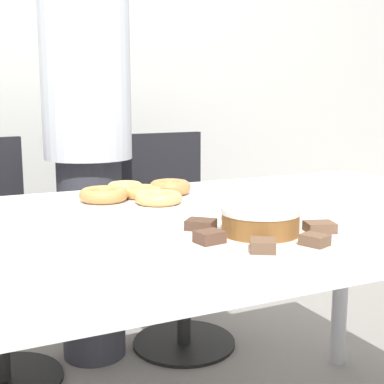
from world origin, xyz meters
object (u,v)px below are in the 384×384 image
at_px(office_chair_right, 177,245).
at_px(plate_cake, 260,236).
at_px(frosted_cake, 260,220).
at_px(person_standing, 88,146).
at_px(plate_donuts, 143,199).

height_order(office_chair_right, plate_cake, office_chair_right).
bearing_deg(frosted_cake, person_standing, 92.09).
distance_m(person_standing, plate_donuts, 0.68).
bearing_deg(plate_donuts, person_standing, 87.62).
height_order(plate_donuts, frosted_cake, frosted_cake).
distance_m(person_standing, office_chair_right, 0.57).
xyz_separation_m(plate_donuts, frosted_cake, (0.07, -0.49, 0.03)).
xyz_separation_m(person_standing, plate_cake, (0.04, -1.16, -0.09)).
bearing_deg(frosted_cake, office_chair_right, 74.18).
distance_m(office_chair_right, frosted_cake, 1.25).
height_order(person_standing, frosted_cake, person_standing).
xyz_separation_m(plate_cake, frosted_cake, (-0.00, 0.00, 0.03)).
height_order(person_standing, office_chair_right, person_standing).
relative_size(person_standing, office_chair_right, 1.82).
relative_size(office_chair_right, frosted_cake, 5.67).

